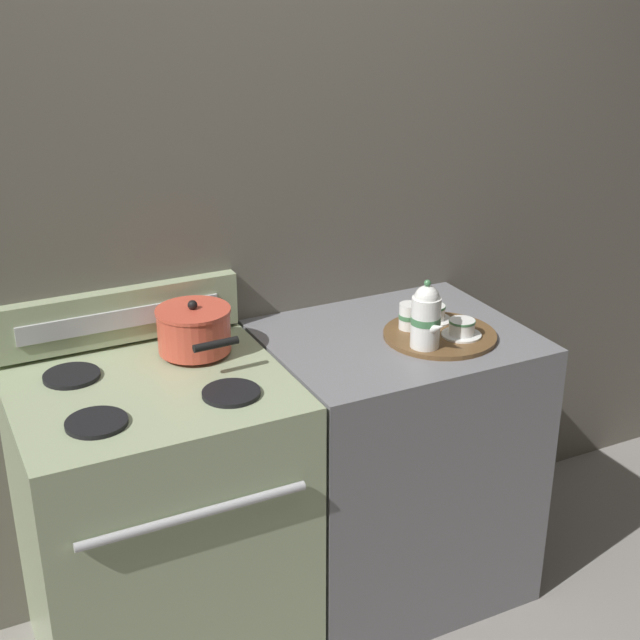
{
  "coord_description": "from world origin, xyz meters",
  "views": [
    {
      "loc": [
        -0.92,
        -2.09,
        1.98
      ],
      "look_at": [
        0.13,
        0.04,
        0.98
      ],
      "focal_mm": 50.0,
      "sensor_mm": 36.0,
      "label": 1
    }
  ],
  "objects": [
    {
      "name": "teapot",
      "position": [
        0.38,
        -0.13,
        1.01
      ],
      "size": [
        0.09,
        0.14,
        0.2
      ],
      "color": "white",
      "rests_on": "serving_tray"
    },
    {
      "name": "serving_tray",
      "position": [
        0.48,
        -0.07,
        0.91
      ],
      "size": [
        0.34,
        0.34,
        0.01
      ],
      "color": "brown",
      "rests_on": "side_counter"
    },
    {
      "name": "teacup_left",
      "position": [
        0.51,
        0.02,
        0.94
      ],
      "size": [
        0.12,
        0.12,
        0.05
      ],
      "color": "white",
      "rests_on": "serving_tray"
    },
    {
      "name": "stove",
      "position": [
        -0.39,
        -0.0,
        0.45
      ],
      "size": [
        0.73,
        0.66,
        0.91
      ],
      "color": "#9EAD84",
      "rests_on": "ground"
    },
    {
      "name": "ground_plane",
      "position": [
        0.0,
        0.0,
        0.0
      ],
      "size": [
        6.0,
        6.0,
        0.0
      ],
      "primitive_type": "plane",
      "color": "gray"
    },
    {
      "name": "control_panel",
      "position": [
        -0.39,
        0.29,
        0.99
      ],
      "size": [
        0.72,
        0.05,
        0.16
      ],
      "color": "#9EAD84",
      "rests_on": "stove"
    },
    {
      "name": "side_counter",
      "position": [
        0.37,
        0.0,
        0.45
      ],
      "size": [
        0.77,
        0.63,
        0.9
      ],
      "color": "slate",
      "rests_on": "ground"
    },
    {
      "name": "wall_back",
      "position": [
        0.0,
        0.34,
        1.1
      ],
      "size": [
        6.0,
        0.05,
        2.2
      ],
      "color": "#666056",
      "rests_on": "ground"
    },
    {
      "name": "teacup_right",
      "position": [
        0.52,
        -0.12,
        0.94
      ],
      "size": [
        0.12,
        0.12,
        0.05
      ],
      "color": "white",
      "rests_on": "serving_tray"
    },
    {
      "name": "saucepan",
      "position": [
        -0.22,
        0.14,
        0.98
      ],
      "size": [
        0.21,
        0.29,
        0.15
      ],
      "color": "#D14C38",
      "rests_on": "stove"
    },
    {
      "name": "creamer_jug",
      "position": [
        0.41,
        -0.0,
        0.95
      ],
      "size": [
        0.06,
        0.06,
        0.08
      ],
      "color": "white",
      "rests_on": "serving_tray"
    }
  ]
}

